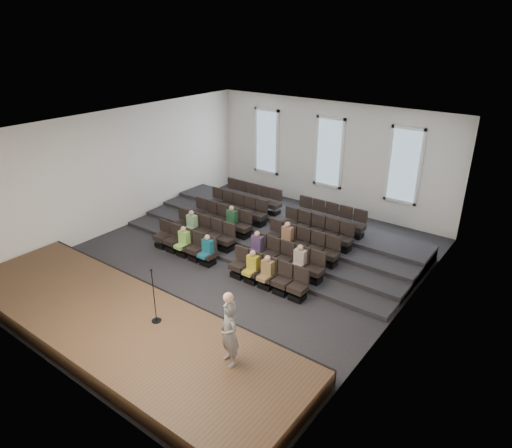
{
  "coord_description": "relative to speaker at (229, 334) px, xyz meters",
  "views": [
    {
      "loc": [
        9.47,
        -11.3,
        8.12
      ],
      "look_at": [
        0.66,
        0.5,
        1.6
      ],
      "focal_mm": 32.0,
      "sensor_mm": 36.0,
      "label": 1
    }
  ],
  "objects": [
    {
      "name": "stage",
      "position": [
        -3.68,
        -0.49,
        -1.11
      ],
      "size": [
        11.8,
        3.6,
        0.5
      ],
      "primitive_type": "cube",
      "color": "#4A331F",
      "rests_on": "ground"
    },
    {
      "name": "stage_lip",
      "position": [
        -3.68,
        1.28,
        -1.11
      ],
      "size": [
        11.8,
        0.06,
        0.52
      ],
      "primitive_type": "cube",
      "color": "black",
      "rests_on": "ground"
    },
    {
      "name": "risers",
      "position": [
        -3.68,
        7.78,
        -1.17
      ],
      "size": [
        11.8,
        4.8,
        0.6
      ],
      "color": "black",
      "rests_on": "ground"
    },
    {
      "name": "mic_stand",
      "position": [
        -2.73,
        0.08,
        -0.37
      ],
      "size": [
        0.28,
        0.28,
        1.67
      ],
      "color": "black",
      "rests_on": "stage"
    },
    {
      "name": "ground",
      "position": [
        -3.68,
        4.61,
        -1.36
      ],
      "size": [
        14.0,
        14.0,
        0.0
      ],
      "primitive_type": "plane",
      "color": "black",
      "rests_on": "ground"
    },
    {
      "name": "wall_back",
      "position": [
        -3.68,
        11.63,
        1.14
      ],
      "size": [
        12.0,
        0.04,
        5.0
      ],
      "primitive_type": "cube",
      "color": "silver",
      "rests_on": "ground"
    },
    {
      "name": "wall_front",
      "position": [
        -3.68,
        -2.41,
        1.14
      ],
      "size": [
        12.0,
        0.04,
        5.0
      ],
      "primitive_type": "cube",
      "color": "silver",
      "rests_on": "ground"
    },
    {
      "name": "speaker",
      "position": [
        0.0,
        0.0,
        0.0
      ],
      "size": [
        0.74,
        0.63,
        1.73
      ],
      "primitive_type": "imported",
      "rotation": [
        0.0,
        0.0,
        -0.42
      ],
      "color": "slate",
      "rests_on": "stage"
    },
    {
      "name": "audience",
      "position": [
        -3.53,
        4.83,
        -0.57
      ],
      "size": [
        5.45,
        2.64,
        1.1
      ],
      "color": "#82C64F",
      "rests_on": "seating_rows"
    },
    {
      "name": "ceiling",
      "position": [
        -3.68,
        4.61,
        3.65
      ],
      "size": [
        12.0,
        14.0,
        0.02
      ],
      "primitive_type": "cube",
      "color": "white",
      "rests_on": "ground"
    },
    {
      "name": "windows",
      "position": [
        -3.68,
        11.56,
        1.34
      ],
      "size": [
        8.44,
        0.1,
        3.24
      ],
      "color": "white",
      "rests_on": "wall_back"
    },
    {
      "name": "wall_right",
      "position": [
        2.34,
        4.61,
        1.14
      ],
      "size": [
        0.04,
        14.0,
        5.0
      ],
      "primitive_type": "cube",
      "color": "silver",
      "rests_on": "ground"
    },
    {
      "name": "wall_left",
      "position": [
        -9.7,
        4.61,
        1.14
      ],
      "size": [
        0.04,
        14.0,
        5.0
      ],
      "primitive_type": "cube",
      "color": "silver",
      "rests_on": "ground"
    },
    {
      "name": "seating_rows",
      "position": [
        -3.68,
        6.15,
        -0.68
      ],
      "size": [
        6.8,
        4.7,
        1.67
      ],
      "color": "black",
      "rests_on": "ground"
    }
  ]
}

